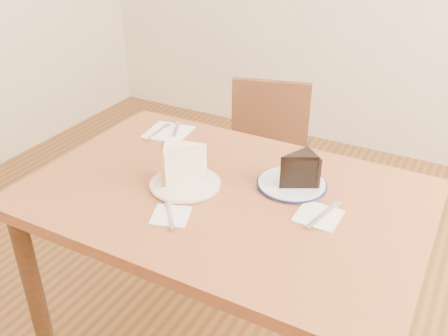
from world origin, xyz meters
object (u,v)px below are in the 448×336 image
plate_navy (292,184)px  chair_far (264,169)px  chocolate_cake (296,172)px  table (224,218)px  plate_cream (185,184)px  carrot_cake (186,164)px

plate_navy → chair_far: bearing=121.4°
chocolate_cake → table: bearing=75.2°
plate_cream → chair_far: bearing=92.3°
plate_navy → plate_cream: bearing=-151.6°
chair_far → plate_navy: chair_far is taller
table → chair_far: bearing=103.1°
table → plate_navy: bearing=37.8°
chocolate_cake → plate_cream: bearing=67.7°
carrot_cake → plate_navy: bearing=84.1°
table → chocolate_cake: 0.27m
plate_cream → chocolate_cake: bearing=25.3°
table → carrot_cake: (-0.13, -0.01, 0.17)m
table → plate_cream: (-0.12, -0.03, 0.10)m
plate_cream → chocolate_cake: 0.34m
table → carrot_cake: 0.21m
table → chair_far: chair_far is taller
plate_cream → chocolate_cake: (0.31, 0.14, 0.05)m
table → plate_navy: plate_navy is taller
plate_navy → chocolate_cake: bearing=-40.1°
carrot_cake → chocolate_cake: bearing=81.1°
chair_far → chocolate_cake: 0.72m
chair_far → plate_cream: (0.03, -0.68, 0.29)m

